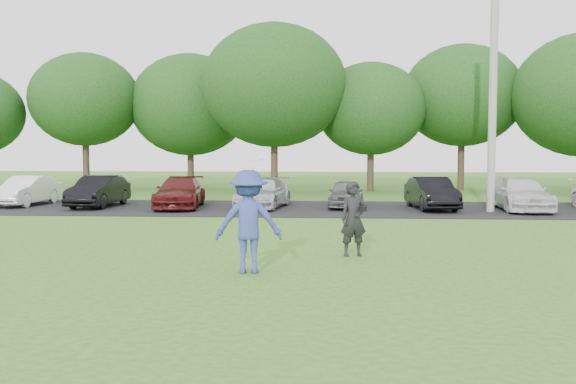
{
  "coord_description": "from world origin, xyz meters",
  "views": [
    {
      "loc": [
        1.06,
        -11.26,
        2.33
      ],
      "look_at": [
        0.0,
        3.5,
        1.3
      ],
      "focal_mm": 40.0,
      "sensor_mm": 36.0,
      "label": 1
    }
  ],
  "objects": [
    {
      "name": "frisbee_player",
      "position": [
        -0.52,
        0.48,
        0.96
      ],
      "size": [
        1.31,
        0.85,
        2.16
      ],
      "color": "#334091",
      "rests_on": "ground"
    },
    {
      "name": "tree_row",
      "position": [
        1.51,
        22.76,
        4.91
      ],
      "size": [
        42.39,
        9.85,
        8.64
      ],
      "color": "#38281C",
      "rests_on": "ground"
    },
    {
      "name": "parking_lot",
      "position": [
        0.0,
        13.0,
        0.01
      ],
      "size": [
        32.0,
        6.5,
        0.03
      ],
      "primitive_type": "cube",
      "color": "black",
      "rests_on": "ground"
    },
    {
      "name": "ground",
      "position": [
        0.0,
        0.0,
        0.0
      ],
      "size": [
        100.0,
        100.0,
        0.0
      ],
      "primitive_type": "plane",
      "color": "#33661D",
      "rests_on": "ground"
    },
    {
      "name": "camera_bystander",
      "position": [
        1.49,
        2.45,
        0.8
      ],
      "size": [
        0.67,
        0.54,
        1.6
      ],
      "color": "black",
      "rests_on": "ground"
    },
    {
      "name": "utility_pole",
      "position": [
        6.67,
        12.08,
        5.41
      ],
      "size": [
        0.28,
        0.28,
        10.82
      ],
      "primitive_type": "cylinder",
      "color": "#989994",
      "rests_on": "ground"
    },
    {
      "name": "parked_cars",
      "position": [
        -0.05,
        12.94,
        0.61
      ],
      "size": [
        30.4,
        4.51,
        1.21
      ],
      "color": "#511511",
      "rests_on": "parking_lot"
    }
  ]
}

